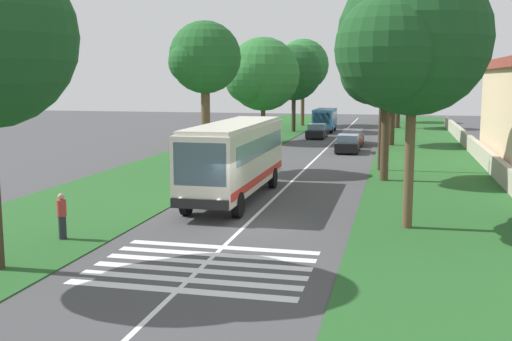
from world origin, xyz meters
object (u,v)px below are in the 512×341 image
roadside_tree_right_0 (391,79)px  roadside_tree_right_2 (384,68)px  roadside_tree_left_2 (301,67)px  roadside_tree_right_3 (398,76)px  coach_bus (235,155)px  roadside_tree_left_3 (204,60)px  roadside_tree_right_1 (409,44)px  trailing_car_1 (353,138)px  pedestrian (62,216)px  trailing_car_2 (317,131)px  roadside_tree_left_1 (293,74)px  roadside_tree_right_4 (395,82)px  trailing_car_0 (348,144)px  utility_pole (381,111)px  roadside_tree_left_0 (262,76)px  trailing_minibus_0 (325,118)px

roadside_tree_right_0 → roadside_tree_right_2: roadside_tree_right_2 is taller
roadside_tree_left_2 → roadside_tree_right_3: roadside_tree_left_2 is taller
coach_bus → roadside_tree_left_3: size_ratio=1.20×
roadside_tree_right_1 → trailing_car_1: bearing=7.8°
coach_bus → pedestrian: (-8.88, 4.15, -1.24)m
trailing_car_2 → roadside_tree_left_1: 9.57m
roadside_tree_right_4 → roadside_tree_right_0: bearing=179.7°
roadside_tree_left_1 → pedestrian: size_ratio=5.63×
trailing_car_0 → trailing_car_2: size_ratio=1.00×
trailing_car_0 → utility_pole: (-9.65, -2.76, 3.13)m
roadside_tree_left_1 → roadside_tree_left_0: bearing=175.6°
roadside_tree_left_2 → trailing_car_2: bearing=-165.3°
trailing_minibus_0 → roadside_tree_left_0: roadside_tree_left_0 is taller
roadside_tree_left_0 → utility_pole: bearing=-144.9°
roadside_tree_left_2 → roadside_tree_right_1: size_ratio=1.05×
roadside_tree_right_0 → roadside_tree_left_0: bearing=87.8°
coach_bus → roadside_tree_right_0: bearing=-14.6°
trailing_car_2 → trailing_minibus_0: size_ratio=0.72×
roadside_tree_left_2 → roadside_tree_right_4: 14.60m
trailing_car_0 → trailing_car_1: size_ratio=1.00×
trailing_car_1 → trailing_car_2: size_ratio=1.00×
roadside_tree_left_1 → pedestrian: (-47.72, 0.36, -5.43)m
roadside_tree_left_3 → roadside_tree_right_3: size_ratio=1.08×
trailing_car_0 → roadside_tree_right_1: roadside_tree_right_1 is taller
roadside_tree_right_2 → pedestrian: size_ratio=5.30×
roadside_tree_left_1 → utility_pole: roadside_tree_left_1 is taller
roadside_tree_right_4 → utility_pole: (-45.50, 0.55, -1.57)m
roadside_tree_right_1 → roadside_tree_right_4: roadside_tree_right_1 is taller
roadside_tree_left_0 → trailing_minibus_0: bearing=-19.5°
coach_bus → roadside_tree_right_2: 10.68m
pedestrian → roadside_tree_right_2: bearing=-34.3°
roadside_tree_left_1 → roadside_tree_right_1: (-43.00, -11.72, 0.78)m
roadside_tree_right_3 → pedestrian: (-55.32, 11.57, -5.23)m
roadside_tree_left_0 → roadside_tree_left_2: 20.61m
roadside_tree_right_0 → coach_bus: bearing=165.4°
trailing_car_1 → roadside_tree_left_3: (-17.72, 7.94, 6.32)m
trailing_car_0 → utility_pole: utility_pole is taller
trailing_car_2 → roadside_tree_right_0: bearing=-127.4°
roadside_tree_right_0 → roadside_tree_right_3: size_ratio=0.98×
roadside_tree_right_3 → roadside_tree_right_1: bearing=-179.4°
roadside_tree_left_2 → utility_pole: bearing=-163.5°
trailing_car_0 → roadside_tree_right_0: size_ratio=0.51×
roadside_tree_right_3 → roadside_tree_left_0: bearing=148.0°
roadside_tree_right_3 → roadside_tree_right_4: roadside_tree_right_3 is taller
roadside_tree_left_1 → utility_pole: (-27.77, -10.34, -2.55)m
roadside_tree_left_3 → roadside_tree_right_3: 40.00m
roadside_tree_left_0 → roadside_tree_right_1: size_ratio=0.94×
trailing_car_0 → roadside_tree_left_0: roadside_tree_left_0 is taller
trailing_car_1 → roadside_tree_right_0: 6.05m
roadside_tree_left_3 → coach_bus: bearing=-153.0°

